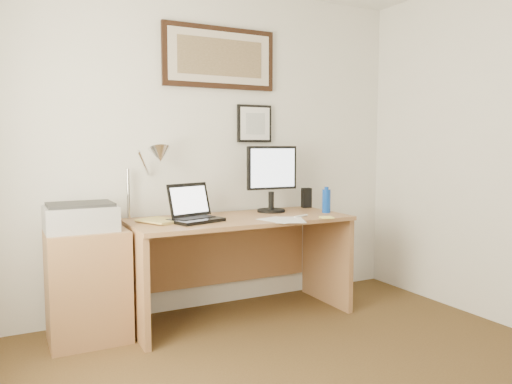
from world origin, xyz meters
TOP-DOWN VIEW (x-y plane):
  - wall_back at (0.00, 2.00)m, footprint 3.50×0.02m
  - side_cabinet at (-0.92, 1.68)m, footprint 0.50×0.40m
  - water_bottle at (0.87, 1.55)m, footprint 0.06×0.06m
  - bottle_cap at (0.87, 1.55)m, footprint 0.03×0.03m
  - speaker at (0.90, 1.88)m, footprint 0.09×0.08m
  - paper_sheet_a at (0.35, 1.38)m, footprint 0.27×0.33m
  - paper_sheet_b at (0.40, 1.35)m, footprint 0.31×0.36m
  - sticky_pad at (0.69, 1.29)m, footprint 0.11×0.11m
  - marker_pen at (0.56, 1.43)m, footprint 0.14×0.06m
  - book at (-0.53, 1.62)m, footprint 0.30×0.34m
  - desk at (0.15, 1.72)m, footprint 1.60×0.70m
  - laptop at (-0.21, 1.62)m, footprint 0.40×0.39m
  - lcd_monitor at (0.50, 1.78)m, footprint 0.42×0.22m
  - printer at (-0.95, 1.69)m, footprint 0.44×0.34m
  - desk_lamp at (-0.41, 1.81)m, footprint 0.29×0.27m
  - picture_large at (0.15, 1.97)m, footprint 0.92×0.04m
  - picture_small at (0.45, 1.97)m, footprint 0.30×0.03m

SIDE VIEW (x-z plane):
  - side_cabinet at x=-0.92m, z-range 0.00..0.73m
  - desk at x=0.15m, z-range 0.14..0.89m
  - paper_sheet_a at x=0.35m, z-range 0.75..0.75m
  - paper_sheet_b at x=0.40m, z-range 0.75..0.75m
  - sticky_pad at x=0.69m, z-range 0.75..0.76m
  - marker_pen at x=0.56m, z-range 0.75..0.77m
  - book at x=-0.53m, z-range 0.75..0.77m
  - laptop at x=-0.21m, z-range 0.68..0.94m
  - printer at x=-0.95m, z-range 0.73..0.91m
  - speaker at x=0.90m, z-range 0.75..0.92m
  - water_bottle at x=0.87m, z-range 0.75..0.93m
  - bottle_cap at x=0.87m, z-range 0.93..0.95m
  - lcd_monitor at x=0.50m, z-range 0.78..1.30m
  - desk_lamp at x=-0.41m, z-range 0.92..1.45m
  - wall_back at x=0.00m, z-range 0.00..2.50m
  - picture_small at x=0.45m, z-range 1.30..1.60m
  - picture_large at x=0.15m, z-range 1.72..2.19m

